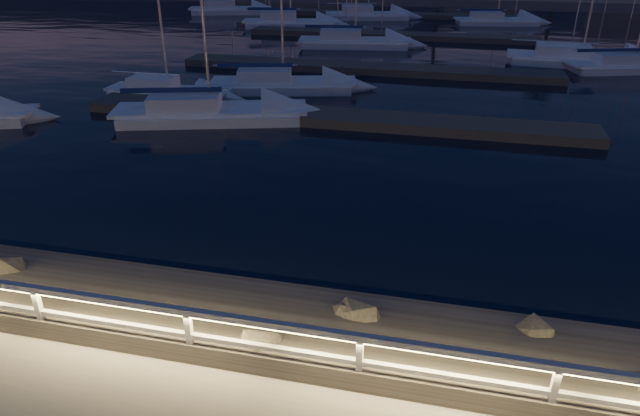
% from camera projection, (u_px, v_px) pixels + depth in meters
% --- Properties ---
extents(ground, '(400.00, 400.00, 0.00)m').
position_uv_depth(ground, '(141.00, 349.00, 10.35)').
color(ground, '#ACA69B').
rests_on(ground, ground).
extents(harbor_water, '(400.00, 440.00, 0.60)m').
position_uv_depth(harbor_water, '(378.00, 60.00, 38.09)').
color(harbor_water, black).
rests_on(harbor_water, ground).
extents(guard_rail, '(44.11, 0.12, 1.06)m').
position_uv_depth(guard_rail, '(132.00, 314.00, 10.03)').
color(guard_rail, silver).
rests_on(guard_rail, ground).
extents(riprap, '(36.64, 2.91, 1.40)m').
position_uv_depth(riprap, '(218.00, 319.00, 11.45)').
color(riprap, '#666058').
rests_on(riprap, ground).
extents(floating_docks, '(22.00, 36.00, 0.40)m').
position_uv_depth(floating_docks, '(381.00, 48.00, 38.96)').
color(floating_docks, '#5A534B').
rests_on(floating_docks, ground).
extents(sailboat_a, '(6.15, 1.94, 10.46)m').
position_uv_depth(sailboat_a, '(166.00, 90.00, 27.89)').
color(sailboat_a, white).
rests_on(sailboat_a, ground).
extents(sailboat_c, '(8.54, 4.64, 13.97)m').
position_uv_depth(sailboat_c, '(205.00, 111.00, 24.65)').
color(sailboat_c, white).
rests_on(sailboat_c, ground).
extents(sailboat_f, '(7.67, 3.87, 12.59)m').
position_uv_depth(sailboat_f, '(280.00, 82.00, 29.23)').
color(sailboat_f, white).
rests_on(sailboat_f, ground).
extents(sailboat_h, '(8.90, 3.33, 14.73)m').
position_uv_depth(sailboat_h, '(577.00, 58.00, 34.83)').
color(sailboat_h, white).
rests_on(sailboat_h, ground).
extents(sailboat_i, '(8.31, 3.93, 13.74)m').
position_uv_depth(sailboat_i, '(288.00, 22.00, 48.28)').
color(sailboat_i, white).
rests_on(sailboat_i, ground).
extents(sailboat_j, '(8.11, 3.53, 13.39)m').
position_uv_depth(sailboat_j, '(352.00, 41.00, 40.24)').
color(sailboat_j, white).
rests_on(sailboat_j, ground).
extents(sailboat_k, '(7.63, 3.56, 12.50)m').
position_uv_depth(sailboat_k, '(495.00, 20.00, 49.93)').
color(sailboat_k, white).
rests_on(sailboat_k, ground).
extents(sailboat_l, '(8.18, 4.49, 13.34)m').
position_uv_depth(sailboat_l, '(630.00, 64.00, 33.41)').
color(sailboat_l, white).
rests_on(sailboat_l, ground).
extents(sailboat_m, '(8.24, 4.36, 13.60)m').
position_uv_depth(sailboat_m, '(228.00, 9.00, 56.30)').
color(sailboat_m, white).
rests_on(sailboat_m, ground).
extents(sailboat_n, '(8.20, 3.98, 13.47)m').
position_uv_depth(sailboat_n, '(366.00, 14.00, 52.99)').
color(sailboat_n, white).
rests_on(sailboat_n, ground).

